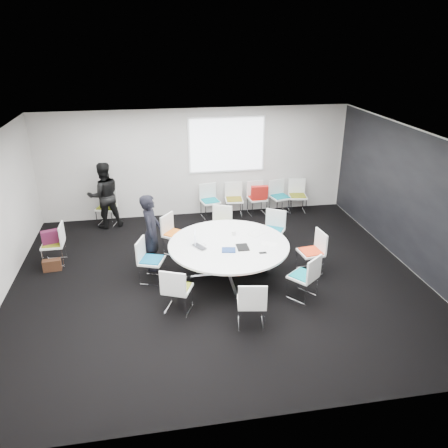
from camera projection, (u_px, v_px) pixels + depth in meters
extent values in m
cube|color=black|center=(218.00, 279.00, 8.73)|extent=(8.00, 7.00, 0.04)
cube|color=white|center=(217.00, 138.00, 7.58)|extent=(8.00, 7.00, 0.04)
cube|color=#AFAAA5|center=(196.00, 163.00, 11.33)|extent=(8.00, 0.04, 2.80)
cube|color=#AFAAA5|center=(265.00, 329.00, 4.98)|extent=(8.00, 0.04, 2.80)
cube|color=#AFAAA5|center=(414.00, 201.00, 8.78)|extent=(0.04, 7.00, 2.80)
cube|color=black|center=(413.00, 201.00, 8.77)|extent=(0.01, 6.94, 2.74)
cube|color=silver|center=(229.00, 274.00, 8.79)|extent=(0.90, 0.90, 0.08)
cylinder|color=silver|center=(229.00, 260.00, 8.66)|extent=(0.10, 0.10, 0.65)
cylinder|color=white|center=(229.00, 244.00, 8.52)|extent=(2.36, 2.36, 0.04)
cube|color=white|center=(227.00, 145.00, 11.22)|extent=(1.90, 0.03, 1.35)
cube|color=silver|center=(310.00, 263.00, 8.88)|extent=(0.47, 0.47, 0.42)
cube|color=white|center=(311.00, 253.00, 8.79)|extent=(0.49, 0.51, 0.04)
cube|color=red|center=(311.00, 251.00, 8.77)|extent=(0.43, 0.44, 0.03)
cube|color=white|center=(321.00, 241.00, 8.75)|extent=(0.09, 0.46, 0.42)
cube|color=silver|center=(272.00, 240.00, 9.83)|extent=(0.58, 0.58, 0.42)
cube|color=white|center=(273.00, 231.00, 9.73)|extent=(0.62, 0.61, 0.04)
cube|color=#086980|center=(273.00, 230.00, 9.72)|extent=(0.54, 0.53, 0.03)
cube|color=white|center=(276.00, 218.00, 9.82)|extent=(0.41, 0.27, 0.42)
cube|color=silver|center=(220.00, 236.00, 10.06)|extent=(0.55, 0.55, 0.42)
cube|color=white|center=(220.00, 226.00, 9.97)|extent=(0.60, 0.58, 0.04)
cube|color=olive|center=(220.00, 225.00, 9.96)|extent=(0.52, 0.51, 0.03)
cube|color=white|center=(222.00, 214.00, 10.06)|extent=(0.44, 0.21, 0.42)
cube|color=silver|center=(176.00, 244.00, 9.66)|extent=(0.59, 0.59, 0.42)
cube|color=white|center=(175.00, 235.00, 9.57)|extent=(0.63, 0.63, 0.04)
cube|color=orange|center=(175.00, 233.00, 9.56)|extent=(0.54, 0.55, 0.03)
cube|color=white|center=(167.00, 223.00, 9.56)|extent=(0.31, 0.39, 0.42)
cube|color=silver|center=(153.00, 271.00, 8.56)|extent=(0.54, 0.54, 0.42)
cube|color=white|center=(152.00, 261.00, 8.47)|extent=(0.57, 0.58, 0.04)
cube|color=#0B5982|center=(152.00, 259.00, 8.46)|extent=(0.49, 0.50, 0.03)
cube|color=white|center=(140.00, 249.00, 8.41)|extent=(0.19, 0.45, 0.42)
cube|color=silver|center=(178.00, 300.00, 7.64)|extent=(0.55, 0.55, 0.42)
cube|color=white|center=(177.00, 289.00, 7.55)|extent=(0.60, 0.58, 0.04)
cube|color=olive|center=(177.00, 287.00, 7.54)|extent=(0.52, 0.51, 0.03)
cube|color=white|center=(173.00, 284.00, 7.27)|extent=(0.44, 0.21, 0.42)
cube|color=silver|center=(251.00, 314.00, 7.26)|extent=(0.48, 0.48, 0.42)
cube|color=white|center=(251.00, 302.00, 7.17)|extent=(0.53, 0.51, 0.04)
cube|color=#E04D14|center=(251.00, 301.00, 7.15)|extent=(0.46, 0.44, 0.03)
cube|color=white|center=(253.00, 298.00, 6.88)|extent=(0.46, 0.11, 0.42)
cube|color=silver|center=(302.00, 287.00, 8.02)|extent=(0.59, 0.59, 0.42)
cube|color=white|center=(303.00, 276.00, 7.93)|extent=(0.63, 0.63, 0.04)
cube|color=#07767E|center=(303.00, 275.00, 7.92)|extent=(0.55, 0.55, 0.03)
cube|color=white|center=(314.00, 269.00, 7.71)|extent=(0.38, 0.32, 0.42)
cube|color=silver|center=(210.00, 210.00, 11.52)|extent=(0.49, 0.49, 0.42)
cube|color=white|center=(210.00, 202.00, 11.43)|extent=(0.54, 0.52, 0.04)
cube|color=#087986|center=(210.00, 201.00, 11.42)|extent=(0.47, 0.45, 0.03)
cube|color=white|center=(208.00, 191.00, 11.52)|extent=(0.46, 0.13, 0.42)
cube|color=silver|center=(234.00, 208.00, 11.62)|extent=(0.46, 0.46, 0.42)
cube|color=white|center=(234.00, 200.00, 11.53)|extent=(0.50, 0.48, 0.04)
cube|color=brown|center=(234.00, 199.00, 11.52)|extent=(0.43, 0.41, 0.03)
cube|color=white|center=(233.00, 189.00, 11.63)|extent=(0.46, 0.08, 0.42)
cube|color=silver|center=(257.00, 207.00, 11.72)|extent=(0.46, 0.46, 0.42)
cube|color=white|center=(257.00, 199.00, 11.63)|extent=(0.51, 0.49, 0.04)
cube|color=red|center=(257.00, 198.00, 11.61)|extent=(0.44, 0.42, 0.03)
cube|color=white|center=(255.00, 188.00, 11.72)|extent=(0.46, 0.09, 0.42)
cube|color=silver|center=(280.00, 205.00, 11.82)|extent=(0.51, 0.51, 0.42)
cube|color=white|center=(280.00, 197.00, 11.72)|extent=(0.55, 0.54, 0.04)
cube|color=#0A717F|center=(280.00, 196.00, 11.71)|extent=(0.48, 0.47, 0.03)
cube|color=white|center=(277.00, 187.00, 11.81)|extent=(0.46, 0.15, 0.42)
cube|color=silver|center=(297.00, 205.00, 11.88)|extent=(0.47, 0.47, 0.42)
cube|color=white|center=(298.00, 197.00, 11.78)|extent=(0.51, 0.50, 0.04)
cube|color=olive|center=(298.00, 196.00, 11.77)|extent=(0.45, 0.43, 0.03)
cube|color=white|center=(297.00, 186.00, 11.88)|extent=(0.46, 0.10, 0.42)
cube|color=silver|center=(55.00, 254.00, 9.22)|extent=(0.42, 0.42, 0.42)
cube|color=white|center=(53.00, 244.00, 9.13)|extent=(0.44, 0.46, 0.04)
cube|color=olive|center=(53.00, 243.00, 9.11)|extent=(0.38, 0.40, 0.03)
cube|color=white|center=(62.00, 234.00, 9.07)|extent=(0.04, 0.46, 0.42)
cube|color=silver|center=(107.00, 216.00, 11.11)|extent=(0.52, 0.52, 0.42)
cube|color=white|center=(106.00, 208.00, 11.02)|extent=(0.57, 0.55, 0.04)
cube|color=olive|center=(106.00, 207.00, 11.01)|extent=(0.49, 0.48, 0.03)
cube|color=white|center=(108.00, 197.00, 11.12)|extent=(0.45, 0.17, 0.42)
imported|color=black|center=(151.00, 232.00, 8.80)|extent=(0.48, 0.64, 1.61)
imported|color=black|center=(104.00, 195.00, 10.73)|extent=(0.95, 0.83, 1.67)
imported|color=#333338|center=(201.00, 246.00, 8.38)|extent=(0.34, 0.39, 0.03)
cube|color=silver|center=(195.00, 237.00, 8.46)|extent=(0.05, 0.30, 0.22)
cube|color=black|center=(243.00, 247.00, 8.34)|extent=(0.22, 0.30, 0.02)
cube|color=navy|center=(229.00, 250.00, 8.23)|extent=(0.29, 0.24, 0.03)
cube|color=silver|center=(256.00, 234.00, 8.92)|extent=(0.37, 0.34, 0.00)
cube|color=white|center=(269.00, 244.00, 8.48)|extent=(0.36, 0.33, 0.00)
cylinder|color=white|center=(234.00, 233.00, 8.85)|extent=(0.08, 0.08, 0.09)
cube|color=black|center=(263.00, 253.00, 8.14)|extent=(0.14, 0.07, 0.01)
cube|color=#4B142E|center=(52.00, 237.00, 9.05)|extent=(0.42, 0.26, 0.28)
cube|color=#371E11|center=(52.00, 265.00, 8.97)|extent=(0.38, 0.20, 0.24)
cube|color=#AD1B15|center=(259.00, 192.00, 11.33)|extent=(0.45, 0.18, 0.36)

